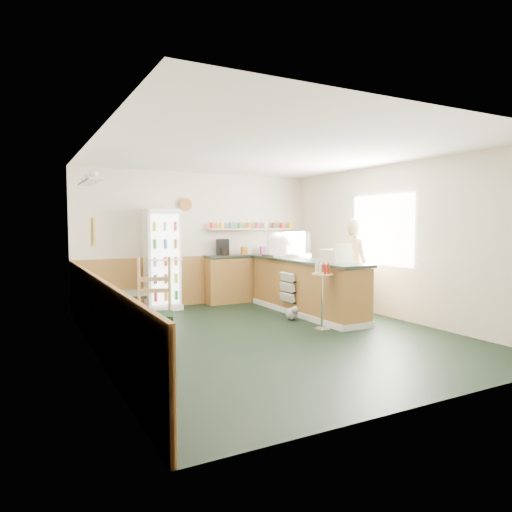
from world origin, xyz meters
TOP-DOWN VIEW (x-y plane):
  - ground at (0.00, 0.00)m, footprint 6.00×6.00m
  - room_envelope at (-0.23, 0.73)m, footprint 5.04×6.02m
  - service_counter at (1.35, 1.07)m, footprint 0.68×3.01m
  - back_counter at (1.19, 2.80)m, footprint 2.24×0.42m
  - drinks_fridge at (-0.85, 2.74)m, footprint 0.64×0.54m
  - display_case at (1.35, 1.74)m, footprint 0.85×0.45m
  - cash_register at (1.35, 0.19)m, footprint 0.40×0.42m
  - shopkeeper at (2.05, 0.49)m, footprint 0.50×0.64m
  - condiment_stand at (0.86, -0.11)m, footprint 0.33×0.33m
  - newspaper_rack at (0.99, 1.13)m, footprint 0.09×0.46m
  - cafe_table at (-2.05, 0.58)m, footprint 0.75×0.75m
  - cafe_chair at (-1.83, -0.11)m, footprint 0.57×0.57m
  - dog_doorstop at (0.83, 0.71)m, footprint 0.21×0.27m

SIDE VIEW (x-z plane):
  - ground at x=0.00m, z-range 0.00..0.00m
  - dog_doorstop at x=0.83m, z-range -0.01..0.25m
  - service_counter at x=1.35m, z-range -0.04..0.97m
  - cafe_table at x=-2.05m, z-range 0.14..0.83m
  - newspaper_rack at x=0.99m, z-range 0.23..0.77m
  - back_counter at x=1.19m, z-range -0.29..1.40m
  - cafe_chair at x=-1.83m, z-range 0.03..1.26m
  - condiment_stand at x=0.86m, z-range 0.18..1.21m
  - shopkeeper at x=2.05m, z-range 0.00..1.75m
  - drinks_fridge at x=-0.85m, z-range 0.00..1.95m
  - cash_register at x=1.35m, z-range 1.01..1.23m
  - display_case at x=1.35m, z-range 1.01..1.49m
  - room_envelope at x=-0.23m, z-range 0.16..2.88m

